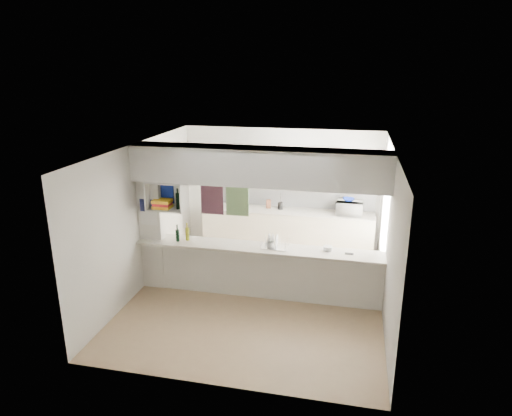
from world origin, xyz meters
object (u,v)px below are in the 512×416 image
(microwave, at_px, (350,208))
(dish_rack, at_px, (275,242))
(wine_bottles, at_px, (183,234))
(bowl, at_px, (349,200))

(microwave, height_order, dish_rack, microwave)
(microwave, bearing_deg, dish_rack, 63.24)
(wine_bottles, bearing_deg, dish_rack, 1.91)
(microwave, xyz_separation_m, bowl, (-0.03, 0.01, 0.17))
(bowl, bearing_deg, dish_rack, -119.59)
(dish_rack, bearing_deg, bowl, 62.50)
(bowl, height_order, wine_bottles, bowl)
(dish_rack, bearing_deg, microwave, 61.71)
(microwave, relative_size, bowl, 2.29)
(bowl, distance_m, wine_bottles, 3.48)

